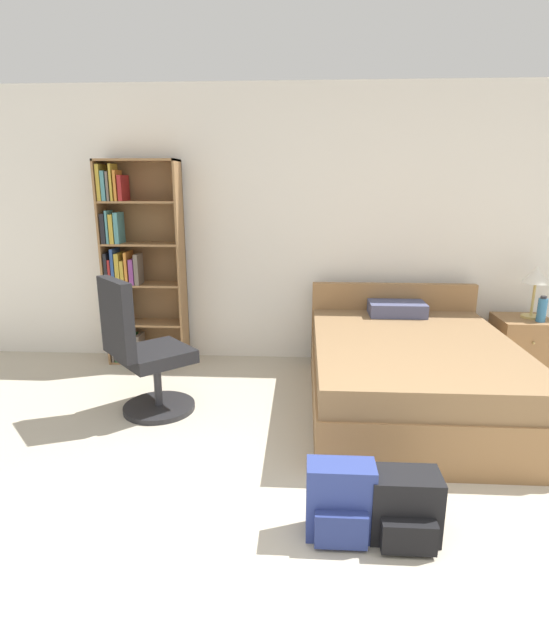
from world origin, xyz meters
name	(u,v)px	position (x,y,z in m)	size (l,w,h in m)	color
ground_plane	(364,626)	(0.00, 0.00, 0.00)	(14.00, 14.00, 0.00)	#BCB29E
wall_back	(332,228)	(0.00, 3.23, 1.30)	(9.00, 0.06, 2.60)	white
bookshelf	(134,267)	(-1.88, 3.01, 0.94)	(0.75, 0.28, 1.93)	olive
bed	(410,371)	(0.58, 2.10, 0.29)	(1.52, 2.03, 0.81)	olive
office_chair	(144,355)	(-1.45, 1.84, 0.47)	(0.72, 0.72, 1.07)	#232326
nightstand	(521,346)	(1.75, 2.88, 0.27)	(0.47, 0.48, 0.53)	olive
table_lamp	(536,278)	(1.81, 2.91, 0.90)	(0.23, 0.23, 0.47)	tan
water_bottle	(542,310)	(1.84, 2.77, 0.64)	(0.08, 0.08, 0.23)	teal
backpack_black	(405,508)	(0.25, 0.54, 0.16)	(0.34, 0.29, 0.35)	black
backpack_blue	(340,503)	(-0.07, 0.54, 0.19)	(0.34, 0.23, 0.39)	navy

